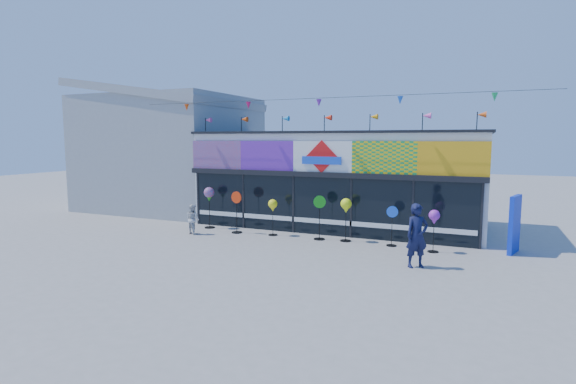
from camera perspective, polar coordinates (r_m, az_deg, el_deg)
The scene contains 13 objects.
ground at distance 14.83m, azimuth -0.14°, elevation -8.01°, with size 80.00×80.00×0.00m, color gray.
kite_shop at distance 20.01m, azimuth 6.70°, elevation 1.74°, with size 16.00×5.70×5.31m.
neighbour_building at distance 25.58m, azimuth -14.59°, elevation 5.24°, with size 8.18×7.20×6.87m.
blue_sign at distance 16.64m, azimuth 26.82°, elevation -3.69°, with size 0.42×0.97×1.94m.
spinner_0 at distance 19.32m, azimuth -9.99°, elevation -0.43°, with size 0.44×0.44×1.75m.
spinner_1 at distance 18.21m, azimuth -6.55°, elevation -2.42°, with size 0.47×0.43×1.68m.
spinner_2 at distance 17.60m, azimuth -1.95°, elevation -1.85°, with size 0.36×0.36×1.43m.
spinner_3 at distance 16.94m, azimuth 4.02°, elevation -3.11°, with size 0.47×0.42×1.67m.
spinner_4 at distance 16.68m, azimuth 7.38°, elevation -1.90°, with size 0.41×0.41×1.61m.
spinner_5 at distance 16.32m, azimuth 13.06°, elevation -4.10°, with size 0.40×0.36×1.43m.
spinner_6 at distance 15.74m, azimuth 18.08°, elevation -3.19°, with size 0.36×0.36×1.44m.
adult_man at distance 13.80m, azimuth 16.06°, elevation -5.35°, with size 0.69×0.45×1.90m, color #121639.
child at distance 18.35m, azimuth -11.99°, elevation -3.38°, with size 0.58×0.33×1.19m, color #BDBDBD.
Camera 1 is at (5.76, -13.14, 3.78)m, focal length 28.00 mm.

